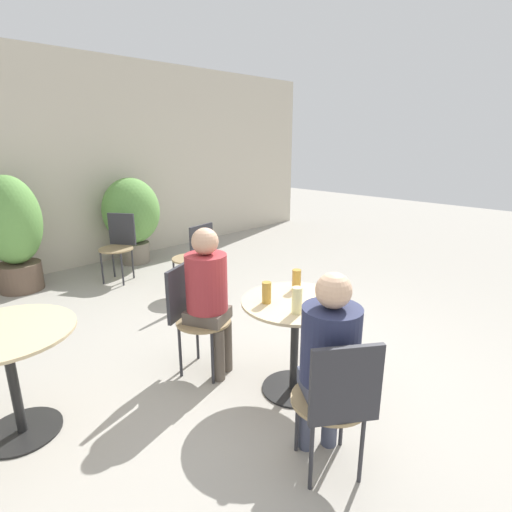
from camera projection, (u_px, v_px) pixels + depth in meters
ground_plane at (285, 383)px, 3.14m from camera, size 20.00×20.00×0.00m
storefront_wall at (58, 164)px, 5.51m from camera, size 10.00×0.06×3.00m
cafe_table_near at (295, 325)px, 2.91m from camera, size 0.78×0.78×0.73m
cafe_table_far at (9, 358)px, 2.46m from camera, size 0.82×0.82×0.73m
bistro_chair_0 at (192, 309)px, 3.19m from camera, size 0.48×0.49×0.89m
bistro_chair_1 at (337, 397)px, 2.10m from camera, size 0.49×0.50×0.89m
bistro_chair_2 at (196, 253)px, 4.75m from camera, size 0.44×0.46×0.89m
bistro_chair_3 at (119, 241)px, 5.32m from camera, size 0.50×0.49×0.89m
seated_person_0 at (208, 289)px, 3.09m from camera, size 0.38×0.39×1.21m
seated_person_1 at (329, 353)px, 2.20m from camera, size 0.41×0.41×1.18m
beer_glass_0 at (324, 289)px, 2.88m from camera, size 0.06×0.06×0.15m
beer_glass_1 at (297, 280)px, 3.03m from camera, size 0.07×0.07×0.16m
beer_glass_2 at (267, 293)px, 2.79m from camera, size 0.07×0.07×0.15m
beer_glass_3 at (297, 300)px, 2.62m from camera, size 0.07×0.07×0.18m
potted_plant_0 at (12, 229)px, 4.85m from camera, size 0.69×0.69×1.44m
potted_plant_1 at (132, 214)px, 5.99m from camera, size 0.84×0.84×1.29m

